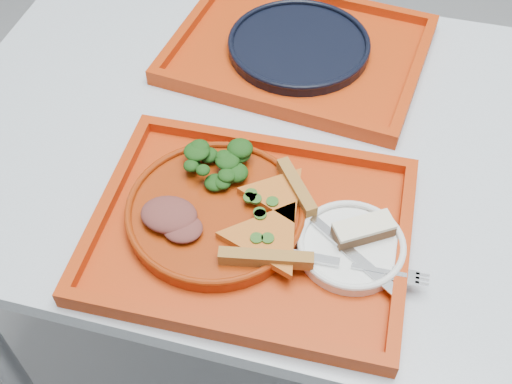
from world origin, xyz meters
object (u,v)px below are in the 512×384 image
tray_far (298,53)px  dessert_bar (364,230)px  tray_main (251,232)px  navy_plate (299,47)px  dinner_plate (216,213)px

tray_far → dessert_bar: size_ratio=5.04×
tray_main → dessert_bar: dessert_bar is taller
tray_far → navy_plate: size_ratio=1.73×
tray_main → dessert_bar: (0.16, 0.02, 0.03)m
tray_main → tray_far: 0.42m
dinner_plate → dessert_bar: size_ratio=2.91×
tray_far → dinner_plate: 0.41m
dinner_plate → dessert_bar: 0.21m
tray_main → dessert_bar: 0.16m
tray_main → tray_far: (-0.02, 0.42, 0.00)m
dinner_plate → tray_main: bearing=-10.3°
tray_far → dinner_plate: dinner_plate is taller
tray_far → navy_plate: bearing=0.0°
navy_plate → dessert_bar: size_ratio=2.91×
navy_plate → tray_far: bearing=0.0°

